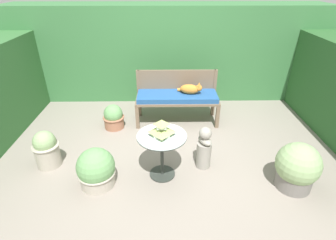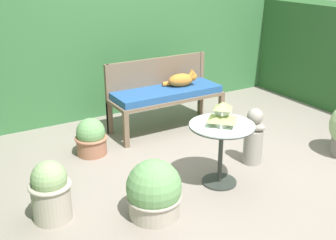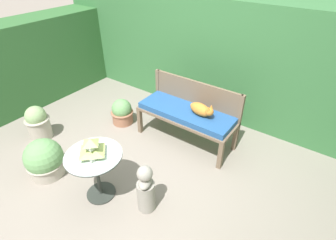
# 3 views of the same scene
# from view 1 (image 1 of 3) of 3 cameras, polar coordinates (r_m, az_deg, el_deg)

# --- Properties ---
(ground) EXTENTS (30.00, 30.00, 0.00)m
(ground) POSITION_cam_1_polar(r_m,az_deg,el_deg) (3.96, 0.41, -7.69)
(ground) COLOR gray
(foliage_hedge_back) EXTENTS (6.40, 0.91, 1.88)m
(foliage_hedge_back) POSITION_cam_1_polar(r_m,az_deg,el_deg) (5.72, -0.10, 14.66)
(foliage_hedge_back) COLOR #38703D
(foliage_hedge_back) RESTS_ON ground
(garden_bench) EXTENTS (1.45, 0.54, 0.54)m
(garden_bench) POSITION_cam_1_polar(r_m,az_deg,el_deg) (4.63, 2.01, 4.80)
(garden_bench) COLOR brown
(garden_bench) RESTS_ON ground
(bench_backrest) EXTENTS (1.45, 0.06, 0.89)m
(bench_backrest) POSITION_cam_1_polar(r_m,az_deg,el_deg) (4.79, 1.91, 8.05)
(bench_backrest) COLOR brown
(bench_backrest) RESTS_ON ground
(cat) EXTENTS (0.42, 0.26, 0.21)m
(cat) POSITION_cam_1_polar(r_m,az_deg,el_deg) (4.59, 4.95, 6.76)
(cat) COLOR orange
(cat) RESTS_ON garden_bench
(patio_table) EXTENTS (0.63, 0.63, 0.62)m
(patio_table) POSITION_cam_1_polar(r_m,az_deg,el_deg) (3.33, -1.33, -5.33)
(patio_table) COLOR #2D332D
(patio_table) RESTS_ON ground
(pagoda_birdhouse) EXTENTS (0.26, 0.26, 0.22)m
(pagoda_birdhouse) POSITION_cam_1_polar(r_m,az_deg,el_deg) (3.20, -1.38, -1.92)
(pagoda_birdhouse) COLOR #B2BCA8
(pagoda_birdhouse) RESTS_ON patio_table
(garden_bust) EXTENTS (0.23, 0.28, 0.63)m
(garden_bust) POSITION_cam_1_polar(r_m,az_deg,el_deg) (3.62, 7.87, -6.18)
(garden_bust) COLOR gray
(garden_bust) RESTS_ON ground
(potted_plant_path_edge) EXTENTS (0.48, 0.48, 0.52)m
(potted_plant_path_edge) POSITION_cam_1_polar(r_m,az_deg,el_deg) (3.47, -15.34, -10.34)
(potted_plant_path_edge) COLOR #ADA393
(potted_plant_path_edge) RESTS_ON ground
(potted_plant_hedge_corner) EXTENTS (0.36, 0.36, 0.54)m
(potted_plant_hedge_corner) POSITION_cam_1_polar(r_m,az_deg,el_deg) (4.00, -24.97, -5.75)
(potted_plant_hedge_corner) COLOR #ADA393
(potted_plant_hedge_corner) RESTS_ON ground
(potted_plant_patio_mid) EXTENTS (0.53, 0.53, 0.62)m
(potted_plant_patio_mid) POSITION_cam_1_polar(r_m,az_deg,el_deg) (3.63, 26.29, -9.26)
(potted_plant_patio_mid) COLOR slate
(potted_plant_patio_mid) RESTS_ON ground
(potted_plant_table_near) EXTENTS (0.37, 0.37, 0.43)m
(potted_plant_table_near) POSITION_cam_1_polar(r_m,az_deg,el_deg) (4.65, -11.76, 0.61)
(potted_plant_table_near) COLOR #9E664C
(potted_plant_table_near) RESTS_ON ground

